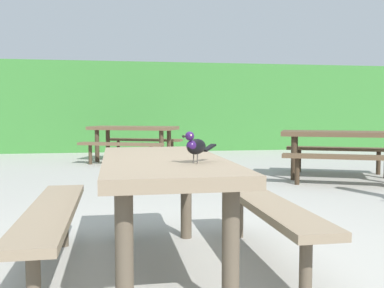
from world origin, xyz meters
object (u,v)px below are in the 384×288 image
(bird_grackle, at_px, (195,145))
(picnic_table_mid_left, at_px, (133,135))
(picnic_table_foreground, at_px, (163,186))
(picnic_table_mid_right, at_px, (341,143))

(bird_grackle, relative_size, picnic_table_mid_left, 0.10)
(picnic_table_foreground, relative_size, picnic_table_mid_right, 0.80)
(bird_grackle, relative_size, picnic_table_mid_right, 0.10)
(picnic_table_mid_right, bearing_deg, bird_grackle, -127.87)
(picnic_table_foreground, bearing_deg, picnic_table_mid_right, 48.00)
(picnic_table_mid_left, xyz_separation_m, picnic_table_mid_right, (3.08, -3.03, 0.00))
(picnic_table_foreground, relative_size, bird_grackle, 7.77)
(picnic_table_foreground, relative_size, picnic_table_mid_left, 0.81)
(bird_grackle, height_order, picnic_table_mid_left, bird_grackle)
(picnic_table_foreground, bearing_deg, bird_grackle, -66.90)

